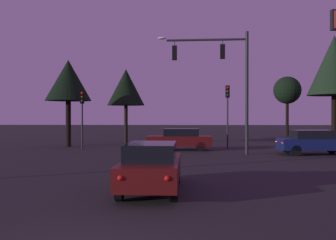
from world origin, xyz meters
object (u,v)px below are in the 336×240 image
traffic_signal_mast_arm (223,70)px  car_nearside_lane (152,166)px  traffic_light_corner_right (228,104)px  car_crossing_left (314,142)px  traffic_light_corner_left (82,108)px  car_crossing_right (179,139)px  tree_left_far (68,81)px  tree_right_cluster (126,87)px  tree_behind_sign (334,66)px  tree_center_horizon (287,91)px

traffic_signal_mast_arm → car_nearside_lane: traffic_signal_mast_arm is taller
traffic_signal_mast_arm → traffic_light_corner_right: size_ratio=1.64×
car_crossing_left → traffic_light_corner_left: bearing=169.2°
car_crossing_right → tree_left_far: bearing=161.2°
traffic_light_corner_right → car_crossing_left: size_ratio=1.05×
traffic_light_corner_left → tree_left_far: bearing=122.7°
traffic_light_corner_right → tree_right_cluster: 10.31m
tree_behind_sign → traffic_light_corner_right: bearing=-141.9°
tree_behind_sign → tree_right_cluster: tree_behind_sign is taller
traffic_signal_mast_arm → traffic_light_corner_right: bearing=80.1°
traffic_light_corner_right → tree_left_far: (-12.33, 1.26, 1.88)m
car_nearside_lane → tree_center_horizon: size_ratio=0.64×
tree_behind_sign → car_nearside_lane: bearing=-121.0°
car_crossing_left → tree_center_horizon: tree_center_horizon is taller
car_crossing_left → tree_behind_sign: size_ratio=0.44×
car_crossing_left → traffic_signal_mast_arm: bearing=179.6°
car_nearside_lane → tree_left_far: bearing=114.2°
car_crossing_left → tree_left_far: 18.63m
tree_behind_sign → tree_left_far: size_ratio=1.48×
tree_behind_sign → tree_left_far: bearing=-162.4°
car_crossing_right → car_nearside_lane: bearing=-92.6°
car_crossing_right → tree_right_cluster: tree_right_cluster is taller
traffic_light_corner_right → car_crossing_right: bearing=-154.0°
car_nearside_lane → car_crossing_left: 15.20m
car_crossing_right → tree_behind_sign: tree_behind_sign is taller
traffic_light_corner_right → tree_left_far: 12.54m
car_crossing_left → tree_left_far: size_ratio=0.65×
car_crossing_right → tree_behind_sign: 19.09m
traffic_signal_mast_arm → car_crossing_right: 5.94m
traffic_light_corner_right → car_crossing_left: 7.09m
traffic_light_corner_left → car_crossing_right: bearing=-0.5°
car_nearside_lane → tree_behind_sign: tree_behind_sign is taller
traffic_signal_mast_arm → car_crossing_left: traffic_signal_mast_arm is taller
traffic_light_corner_right → car_crossing_left: (4.80, -4.58, -2.50)m
traffic_light_corner_right → car_nearside_lane: (-4.24, -16.79, -2.50)m
traffic_signal_mast_arm → tree_left_far: bearing=153.3°
traffic_signal_mast_arm → tree_behind_sign: tree_behind_sign is taller
tree_behind_sign → tree_center_horizon: tree_behind_sign is taller
traffic_signal_mast_arm → car_crossing_left: bearing=-0.4°
traffic_signal_mast_arm → tree_behind_sign: 17.90m
traffic_light_corner_left → tree_behind_sign: (21.54, 10.36, 4.26)m
traffic_signal_mast_arm → traffic_light_corner_right: (0.80, 4.54, -1.95)m
tree_center_horizon → car_crossing_left: bearing=-100.8°
traffic_light_corner_right → tree_behind_sign: 14.64m
traffic_signal_mast_arm → tree_behind_sign: bearing=48.1°
tree_behind_sign → tree_left_far: 24.66m
tree_behind_sign → tree_center_horizon: size_ratio=1.40×
traffic_light_corner_right → tree_center_horizon: 20.60m
traffic_signal_mast_arm → tree_left_far: size_ratio=1.12×
car_nearside_lane → car_crossing_left: size_ratio=1.04×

